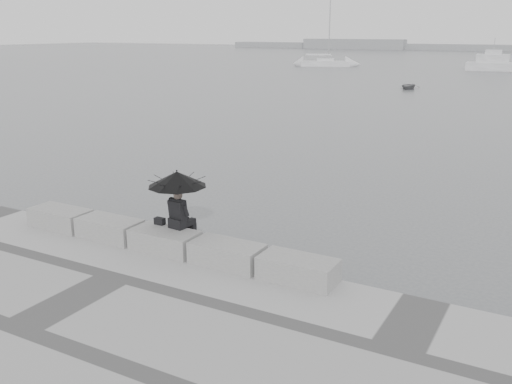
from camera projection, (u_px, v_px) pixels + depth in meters
The scene contains 12 objects.
ground at pixel (178, 264), 13.80m from camera, with size 360.00×360.00×0.00m, color #4D5052.
stone_block_far_left at pixel (61, 218), 14.80m from camera, with size 1.60×0.80×0.50m, color slate.
stone_block_left at pixel (110, 229), 14.01m from camera, with size 1.60×0.80×0.50m, color slate.
stone_block_centre at pixel (165, 241), 13.22m from camera, with size 1.60×0.80×0.50m, color slate.
stone_block_right at pixel (227, 254), 12.42m from camera, with size 1.60×0.80×0.50m, color slate.
stone_block_far_right at pixel (298, 270), 11.63m from camera, with size 1.60×0.80×0.50m, color slate.
seated_person at pixel (177, 185), 13.08m from camera, with size 1.37×1.37×1.39m.
bag at pixel (160, 221), 13.55m from camera, with size 0.25×0.14×0.16m, color black.
distant_landmass at pixel (511, 48), 147.24m from camera, with size 180.00×8.00×2.80m.
sailboat_left at pixel (325, 63), 87.63m from camera, with size 7.80×4.90×12.90m.
motor_cruiser at pixel (499, 64), 77.96m from camera, with size 8.64×3.54×4.50m.
dinghy at pixel (408, 86), 54.45m from camera, with size 2.81×1.19×0.48m, color gray.
Camera 1 is at (7.87, -10.26, 5.47)m, focal length 40.00 mm.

